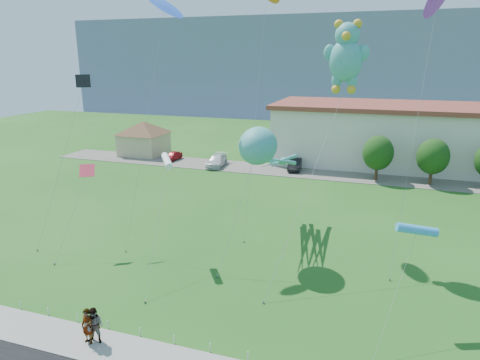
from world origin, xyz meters
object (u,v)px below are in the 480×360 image
parked_car_black (295,164)px  teddy_bear_kite (346,55)px  parked_car_red (173,156)px  pedestrian_left (87,326)px  pedestrian_right (95,326)px  parked_car_white (217,161)px  octopus_kite (264,153)px  pavilion (144,135)px

parked_car_black → teddy_bear_kite: teddy_bear_kite is taller
parked_car_red → parked_car_black: size_ratio=0.81×
pedestrian_left → pedestrian_right: 0.38m
parked_car_white → octopus_kite: octopus_kite is taller
pedestrian_left → parked_car_white: pedestrian_left is taller
pedestrian_right → teddy_bear_kite: teddy_bear_kite is taller
parked_car_black → teddy_bear_kite: size_ratio=0.27×
pavilion → parked_car_red: size_ratio=2.53×
parked_car_red → teddy_bear_kite: size_ratio=0.22×
pedestrian_right → parked_car_black: pedestrian_right is taller
pedestrian_left → parked_car_black: pedestrian_left is taller
teddy_bear_kite → pavilion: bearing=142.4°
octopus_kite → teddy_bear_kite: bearing=18.1°
parked_car_red → octopus_kite: bearing=-45.7°
pavilion → pedestrian_right: pavilion is taller
parked_car_white → parked_car_black: 10.58m
pedestrian_right → teddy_bear_kite: bearing=50.9°
pavilion → pedestrian_right: 45.84m
parked_car_red → pedestrian_right: bearing=-64.3°
parked_car_black → teddy_bear_kite: bearing=-76.7°
pedestrian_right → parked_car_red: 41.18m
parked_car_black → pedestrian_right: bearing=-99.6°
octopus_kite → pavilion: bearing=135.0°
pedestrian_right → parked_car_white: size_ratio=0.38×
teddy_bear_kite → parked_car_white: bearing=131.4°
pedestrian_right → pavilion: bearing=110.2°
parked_car_black → octopus_kite: size_ratio=0.36×
octopus_kite → teddy_bear_kite: size_ratio=0.74×
pavilion → teddy_bear_kite: size_ratio=0.55×
pavilion → octopus_kite: 36.97m
parked_car_white → teddy_bear_kite: teddy_bear_kite is taller
parked_car_red → teddy_bear_kite: 36.19m
teddy_bear_kite → parked_car_black: bearing=109.1°
pedestrian_left → parked_car_white: 37.83m
parked_car_white → parked_car_black: size_ratio=1.14×
pedestrian_right → parked_car_black: 38.47m
pedestrian_right → parked_car_black: size_ratio=0.43×
pedestrian_right → octopus_kite: bearing=64.6°
octopus_kite → parked_car_black: bearing=95.3°
parked_car_white → octopus_kite: bearing=-65.9°
parked_car_red → parked_car_black: bearing=4.4°
parked_car_black → octopus_kite: 24.72m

